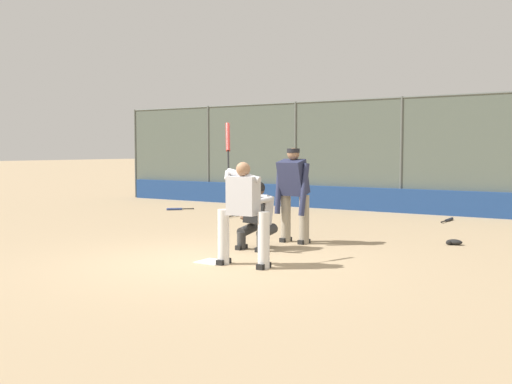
{
  "coord_description": "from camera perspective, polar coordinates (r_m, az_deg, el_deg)",
  "views": [
    {
      "loc": [
        -5.57,
        7.47,
        1.76
      ],
      "look_at": [
        -0.18,
        -1.0,
        1.05
      ],
      "focal_mm": 42.0,
      "sensor_mm": 36.0,
      "label": 1
    }
  ],
  "objects": [
    {
      "name": "spare_bat_near_backstop",
      "position": [
        15.34,
        4.59,
        -2.44
      ],
      "size": [
        0.35,
        0.77,
        0.07
      ],
      "rotation": [
        0.0,
        0.0,
        5.09
      ],
      "color": "black",
      "rests_on": "ground_plane"
    },
    {
      "name": "home_plate_marker",
      "position": [
        9.48,
        -4.2,
        -6.63
      ],
      "size": [
        0.43,
        0.43,
        0.01
      ],
      "primitive_type": "cube",
      "color": "white",
      "rests_on": "ground_plane"
    },
    {
      "name": "spare_bat_by_padding",
      "position": [
        15.96,
        -1.64,
        -2.17
      ],
      "size": [
        0.12,
        0.87,
        0.07
      ],
      "rotation": [
        0.0,
        0.0,
        4.79
      ],
      "color": "black",
      "rests_on": "ground_plane"
    },
    {
      "name": "fielding_glove_on_dirt",
      "position": [
        11.71,
        18.31,
        -4.55
      ],
      "size": [
        0.29,
        0.22,
        0.1
      ],
      "color": "black",
      "rests_on": "ground_plane"
    },
    {
      "name": "batter_at_plate",
      "position": [
        9.0,
        -1.27,
        -1.68
      ],
      "size": [
        1.06,
        0.62,
        2.19
      ],
      "rotation": [
        0.0,
        0.0,
        0.05
      ],
      "color": "silver",
      "rests_on": "ground_plane"
    },
    {
      "name": "spare_bat_third_base_side",
      "position": [
        17.63,
        -7.58,
        -1.62
      ],
      "size": [
        0.58,
        0.62,
        0.07
      ],
      "rotation": [
        0.0,
        0.0,
        0.82
      ],
      "color": "black",
      "rests_on": "ground_plane"
    },
    {
      "name": "bleachers_beyond",
      "position": [
        20.29,
        8.43,
        0.11
      ],
      "size": [
        14.17,
        1.95,
        1.16
      ],
      "color": "slate",
      "rests_on": "ground_plane"
    },
    {
      "name": "umpire_home",
      "position": [
        11.26,
        3.59,
        0.01
      ],
      "size": [
        0.73,
        0.48,
        1.79
      ],
      "rotation": [
        0.0,
        0.0,
        -0.09
      ],
      "color": "gray",
      "rests_on": "ground_plane"
    },
    {
      "name": "ground_plane",
      "position": [
        9.48,
        -4.2,
        -6.66
      ],
      "size": [
        160.0,
        160.0,
        0.0
      ],
      "primitive_type": "plane",
      "color": "tan"
    },
    {
      "name": "spare_bat_first_base_side",
      "position": [
        15.54,
        17.85,
        -2.54
      ],
      "size": [
        0.08,
        0.92,
        0.07
      ],
      "rotation": [
        0.0,
        0.0,
        4.69
      ],
      "color": "black",
      "rests_on": "ground_plane"
    },
    {
      "name": "padding_wall",
      "position": [
        17.23,
        13.5,
        -0.81
      ],
      "size": [
        19.84,
        0.18,
        0.67
      ],
      "primitive_type": "cube",
      "color": "navy",
      "rests_on": "ground_plane"
    },
    {
      "name": "catcher_behind_plate",
      "position": [
        10.58,
        0.03,
        -2.13
      ],
      "size": [
        0.63,
        0.73,
        1.2
      ],
      "rotation": [
        0.0,
        0.0,
        -0.0
      ],
      "color": "#333333",
      "rests_on": "ground_plane"
    },
    {
      "name": "backstop_fence",
      "position": [
        17.26,
        13.68,
        3.76
      ],
      "size": [
        20.33,
        0.08,
        3.24
      ],
      "color": "#515651",
      "rests_on": "ground_plane"
    }
  ]
}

